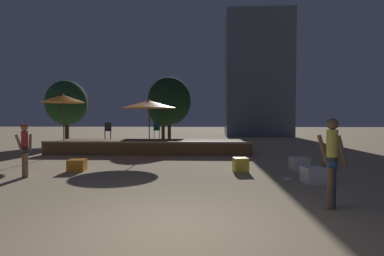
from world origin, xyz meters
TOP-DOWN VIEW (x-y plane):
  - ground_plane at (0.00, 0.00)m, footprint 120.00×120.00m
  - wooden_deck at (-2.37, 11.15)m, footprint 10.35×3.10m
  - patio_umbrella_0 at (-6.55, 9.91)m, footprint 2.12×2.12m
  - patio_umbrella_1 at (-2.18, 9.66)m, footprint 2.67×2.67m
  - cube_seat_0 at (3.82, 5.76)m, footprint 0.60×0.60m
  - cube_seat_1 at (-3.85, 5.33)m, footprint 0.62×0.62m
  - cube_seat_2 at (1.77, 5.47)m, footprint 0.54×0.54m
  - cube_seat_3 at (5.31, 6.85)m, footprint 0.56×0.56m
  - cube_seat_4 at (3.61, 3.78)m, footprint 0.62×0.62m
  - person_0 at (3.12, 1.35)m, footprint 0.52×0.40m
  - person_1 at (-4.95, 4.14)m, footprint 0.38×0.41m
  - bistro_chair_0 at (-2.19, 11.91)m, footprint 0.41×0.41m
  - bistro_chair_1 at (-4.75, 11.22)m, footprint 0.42×0.42m
  - frisbee_disc at (2.99, 4.22)m, footprint 0.25×0.25m
  - background_tree_0 at (-2.42, 19.22)m, footprint 3.47×3.47m
  - background_tree_1 at (-9.30, 15.98)m, footprint 2.86×2.86m
  - background_tree_2 at (-2.86, 18.85)m, footprint 2.40×2.40m
  - distant_building at (5.86, 26.53)m, footprint 6.63×3.81m

SIDE VIEW (x-z plane):
  - ground_plane at x=0.00m, z-range 0.00..0.00m
  - frisbee_disc at x=2.99m, z-range 0.00..0.03m
  - cube_seat_1 at x=-3.85m, z-range 0.00..0.39m
  - cube_seat_3 at x=5.31m, z-range 0.00..0.44m
  - cube_seat_4 at x=3.61m, z-range 0.00..0.44m
  - cube_seat_0 at x=3.82m, z-range 0.00..0.46m
  - cube_seat_2 at x=1.77m, z-range 0.00..0.47m
  - wooden_deck at x=-2.37m, z-range -0.04..0.65m
  - person_1 at x=-4.95m, z-range 0.09..1.72m
  - person_0 at x=3.12m, z-range 0.10..1.90m
  - bistro_chair_0 at x=-2.19m, z-range 0.79..1.69m
  - bistro_chair_1 at x=-4.75m, z-range 0.79..1.69m
  - patio_umbrella_1 at x=-2.18m, z-range 1.11..3.86m
  - background_tree_2 at x=-2.86m, z-range 0.61..4.49m
  - patio_umbrella_0 at x=-6.55m, z-range 1.26..4.32m
  - background_tree_1 at x=-9.30m, z-range 0.66..5.16m
  - background_tree_0 at x=-2.42m, z-range 0.65..5.77m
  - distant_building at x=5.86m, z-range 0.00..12.62m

